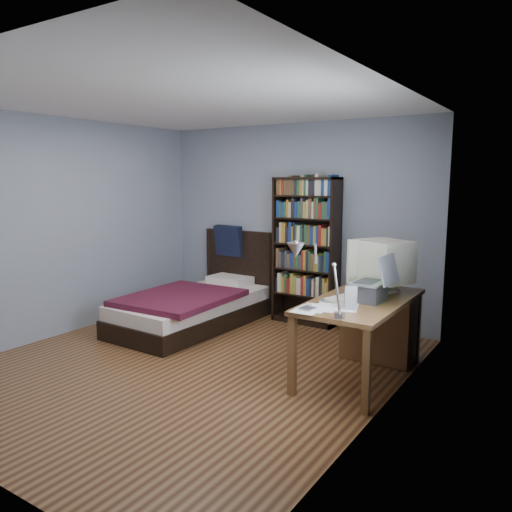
% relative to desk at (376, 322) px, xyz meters
% --- Properties ---
extents(room, '(4.20, 4.24, 2.50)m').
position_rel_desk_xyz_m(room, '(-1.48, -1.06, 0.84)').
color(room, '#4B2616').
rests_on(room, ground).
extents(desk, '(0.75, 1.49, 0.73)m').
position_rel_desk_xyz_m(desk, '(0.00, 0.00, 0.00)').
color(desk, brown).
rests_on(desk, floor).
extents(crt_monitor, '(0.59, 0.54, 0.50)m').
position_rel_desk_xyz_m(crt_monitor, '(0.05, 0.01, 0.60)').
color(crt_monitor, beige).
rests_on(crt_monitor, desk).
extents(laptop, '(0.36, 0.36, 0.43)m').
position_rel_desk_xyz_m(laptop, '(0.10, -0.45, 0.44)').
color(laptop, '#2D2D30').
rests_on(laptop, desk).
extents(desk_lamp, '(0.25, 0.54, 0.64)m').
position_rel_desk_xyz_m(desk_lamp, '(-0.03, -1.49, 0.84)').
color(desk_lamp, '#99999E').
rests_on(desk_lamp, desk).
extents(keyboard, '(0.27, 0.44, 0.04)m').
position_rel_desk_xyz_m(keyboard, '(-0.11, -0.50, 0.33)').
color(keyboard, beige).
rests_on(keyboard, desk).
extents(speaker, '(0.12, 0.12, 0.19)m').
position_rel_desk_xyz_m(speaker, '(0.05, -0.79, 0.41)').
color(speaker, gray).
rests_on(speaker, desk).
extents(soda_can, '(0.07, 0.07, 0.12)m').
position_rel_desk_xyz_m(soda_can, '(-0.13, -0.23, 0.38)').
color(soda_can, '#073517').
rests_on(soda_can, desk).
extents(mouse, '(0.06, 0.11, 0.04)m').
position_rel_desk_xyz_m(mouse, '(-0.02, -0.12, 0.34)').
color(mouse, silver).
rests_on(mouse, desk).
extents(phone_silver, '(0.07, 0.12, 0.02)m').
position_rel_desk_xyz_m(phone_silver, '(-0.24, -0.69, 0.33)').
color(phone_silver, '#AFAFB3').
rests_on(phone_silver, desk).
extents(phone_grey, '(0.06, 0.09, 0.02)m').
position_rel_desk_xyz_m(phone_grey, '(-0.28, -0.91, 0.33)').
color(phone_grey, gray).
rests_on(phone_grey, desk).
extents(external_drive, '(0.12, 0.12, 0.02)m').
position_rel_desk_xyz_m(external_drive, '(-0.23, -1.02, 0.33)').
color(external_drive, gray).
rests_on(external_drive, desk).
extents(bookshelf, '(0.82, 0.30, 1.83)m').
position_rel_desk_xyz_m(bookshelf, '(-1.23, 0.88, 0.50)').
color(bookshelf, black).
rests_on(bookshelf, floor).
extents(bed, '(1.16, 2.13, 1.16)m').
position_rel_desk_xyz_m(bed, '(-2.33, 0.07, -0.16)').
color(bed, black).
rests_on(bed, floor).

